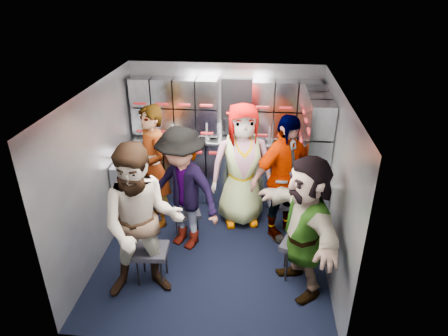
# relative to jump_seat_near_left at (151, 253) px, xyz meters

# --- Properties ---
(floor) EXTENTS (3.00, 3.00, 0.00)m
(floor) POSITION_rel_jump_seat_near_left_xyz_m (0.65, 0.63, -0.39)
(floor) COLOR black
(floor) RESTS_ON ground
(wall_back) EXTENTS (2.80, 0.04, 2.10)m
(wall_back) POSITION_rel_jump_seat_near_left_xyz_m (0.65, 2.13, 0.66)
(wall_back) COLOR gray
(wall_back) RESTS_ON ground
(wall_left) EXTENTS (0.04, 3.00, 2.10)m
(wall_left) POSITION_rel_jump_seat_near_left_xyz_m (-0.75, 0.63, 0.66)
(wall_left) COLOR gray
(wall_left) RESTS_ON ground
(wall_right) EXTENTS (0.04, 3.00, 2.10)m
(wall_right) POSITION_rel_jump_seat_near_left_xyz_m (2.05, 0.63, 0.66)
(wall_right) COLOR gray
(wall_right) RESTS_ON ground
(ceiling) EXTENTS (2.80, 3.00, 0.02)m
(ceiling) POSITION_rel_jump_seat_near_left_xyz_m (0.65, 0.63, 1.71)
(ceiling) COLOR silver
(ceiling) RESTS_ON wall_back
(cart_bank_back) EXTENTS (2.68, 0.38, 0.99)m
(cart_bank_back) POSITION_rel_jump_seat_near_left_xyz_m (0.65, 1.92, 0.11)
(cart_bank_back) COLOR gray
(cart_bank_back) RESTS_ON ground
(cart_bank_left) EXTENTS (0.38, 0.76, 0.99)m
(cart_bank_left) POSITION_rel_jump_seat_near_left_xyz_m (-0.54, 1.19, 0.11)
(cart_bank_left) COLOR gray
(cart_bank_left) RESTS_ON ground
(counter) EXTENTS (2.68, 0.42, 0.03)m
(counter) POSITION_rel_jump_seat_near_left_xyz_m (0.65, 1.92, 0.63)
(counter) COLOR #AEB0B5
(counter) RESTS_ON cart_bank_back
(locker_bank_back) EXTENTS (2.68, 0.28, 0.82)m
(locker_bank_back) POSITION_rel_jump_seat_near_left_xyz_m (0.65, 1.98, 1.10)
(locker_bank_back) COLOR gray
(locker_bank_back) RESTS_ON wall_back
(locker_bank_right) EXTENTS (0.28, 1.00, 0.82)m
(locker_bank_right) POSITION_rel_jump_seat_near_left_xyz_m (1.90, 1.33, 1.10)
(locker_bank_right) COLOR gray
(locker_bank_right) RESTS_ON wall_right
(right_cabinet) EXTENTS (0.28, 1.20, 1.00)m
(right_cabinet) POSITION_rel_jump_seat_near_left_xyz_m (1.90, 1.23, 0.11)
(right_cabinet) COLOR gray
(right_cabinet) RESTS_ON ground
(coffee_niche) EXTENTS (0.46, 0.16, 0.84)m
(coffee_niche) POSITION_rel_jump_seat_near_left_xyz_m (0.83, 2.04, 1.08)
(coffee_niche) COLOR black
(coffee_niche) RESTS_ON wall_back
(red_latch_strip) EXTENTS (2.60, 0.02, 0.03)m
(red_latch_strip) POSITION_rel_jump_seat_near_left_xyz_m (0.65, 1.72, 0.49)
(red_latch_strip) COLOR maroon
(red_latch_strip) RESTS_ON cart_bank_back
(jump_seat_near_left) EXTENTS (0.39, 0.38, 0.44)m
(jump_seat_near_left) POSITION_rel_jump_seat_near_left_xyz_m (0.00, 0.00, 0.00)
(jump_seat_near_left) COLOR black
(jump_seat_near_left) RESTS_ON ground
(jump_seat_mid_left) EXTENTS (0.42, 0.41, 0.40)m
(jump_seat_mid_left) POSITION_rel_jump_seat_near_left_xyz_m (0.25, 0.89, -0.04)
(jump_seat_mid_left) COLOR black
(jump_seat_mid_left) RESTS_ON ground
(jump_seat_center) EXTENTS (0.38, 0.36, 0.44)m
(jump_seat_center) POSITION_rel_jump_seat_near_left_xyz_m (0.95, 1.52, 0.00)
(jump_seat_center) COLOR black
(jump_seat_center) RESTS_ON ground
(jump_seat_mid_right) EXTENTS (0.40, 0.39, 0.41)m
(jump_seat_mid_right) POSITION_rel_jump_seat_near_left_xyz_m (1.50, 1.23, -0.03)
(jump_seat_mid_right) COLOR black
(jump_seat_mid_right) RESTS_ON ground
(jump_seat_near_right) EXTENTS (0.50, 0.49, 0.47)m
(jump_seat_near_right) POSITION_rel_jump_seat_near_left_xyz_m (1.70, 0.25, 0.02)
(jump_seat_near_right) COLOR black
(jump_seat_near_right) RESTS_ON ground
(attendant_standing) EXTENTS (0.72, 0.76, 1.75)m
(attendant_standing) POSITION_rel_jump_seat_near_left_xyz_m (-0.25, 1.18, 0.48)
(attendant_standing) COLOR black
(attendant_standing) RESTS_ON ground
(attendant_arc_a) EXTENTS (1.01, 0.87, 1.80)m
(attendant_arc_a) POSITION_rel_jump_seat_near_left_xyz_m (0.00, -0.18, 0.51)
(attendant_arc_a) COLOR black
(attendant_arc_a) RESTS_ON ground
(attendant_arc_b) EXTENTS (1.23, 1.02, 1.65)m
(attendant_arc_b) POSITION_rel_jump_seat_near_left_xyz_m (0.25, 0.71, 0.44)
(attendant_arc_b) COLOR black
(attendant_arc_b) RESTS_ON ground
(attendant_arc_c) EXTENTS (0.95, 0.72, 1.76)m
(attendant_arc_c) POSITION_rel_jump_seat_near_left_xyz_m (0.95, 1.34, 0.49)
(attendant_arc_c) COLOR black
(attendant_arc_c) RESTS_ON ground
(attendant_arc_d) EXTENTS (1.07, 0.94, 1.73)m
(attendant_arc_d) POSITION_rel_jump_seat_near_left_xyz_m (1.50, 1.05, 0.47)
(attendant_arc_d) COLOR black
(attendant_arc_d) RESTS_ON ground
(attendant_arc_e) EXTENTS (1.08, 1.58, 1.64)m
(attendant_arc_e) POSITION_rel_jump_seat_near_left_xyz_m (1.70, 0.07, 0.43)
(attendant_arc_e) COLOR black
(attendant_arc_e) RESTS_ON ground
(bottle_left) EXTENTS (0.07, 0.07, 0.27)m
(bottle_left) POSITION_rel_jump_seat_near_left_xyz_m (0.41, 1.87, 0.77)
(bottle_left) COLOR white
(bottle_left) RESTS_ON counter
(bottle_mid) EXTENTS (0.07, 0.07, 0.23)m
(bottle_mid) POSITION_rel_jump_seat_near_left_xyz_m (-0.10, 1.87, 0.75)
(bottle_mid) COLOR white
(bottle_mid) RESTS_ON counter
(bottle_right) EXTENTS (0.07, 0.07, 0.25)m
(bottle_right) POSITION_rel_jump_seat_near_left_xyz_m (1.31, 1.87, 0.77)
(bottle_right) COLOR white
(bottle_right) RESTS_ON counter
(cup_left) EXTENTS (0.09, 0.09, 0.09)m
(cup_left) POSITION_rel_jump_seat_near_left_xyz_m (-0.24, 1.86, 0.69)
(cup_left) COLOR beige
(cup_left) RESTS_ON counter
(cup_right) EXTENTS (0.08, 0.08, 0.11)m
(cup_right) POSITION_rel_jump_seat_near_left_xyz_m (1.90, 1.86, 0.70)
(cup_right) COLOR beige
(cup_right) RESTS_ON counter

